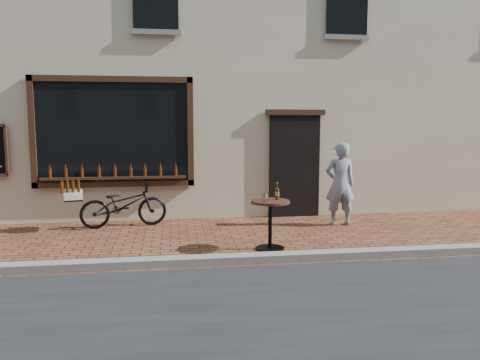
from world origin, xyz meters
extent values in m
plane|color=#54291B|center=(0.00, 0.00, 0.00)|extent=(90.00, 90.00, 0.00)
cube|color=slate|center=(0.00, 0.20, 0.06)|extent=(90.00, 0.25, 0.12)
cube|color=beige|center=(0.00, 6.50, 5.00)|extent=(28.00, 6.00, 10.00)
cube|color=black|center=(-1.90, 3.45, 1.85)|extent=(3.00, 0.06, 2.00)
cube|color=black|center=(-1.90, 3.43, 2.91)|extent=(3.24, 0.10, 0.12)
cube|color=black|center=(-1.90, 3.43, 0.79)|extent=(3.24, 0.10, 0.12)
cube|color=black|center=(-3.46, 3.43, 1.85)|extent=(0.12, 0.10, 2.24)
cube|color=black|center=(-0.34, 3.43, 1.85)|extent=(0.12, 0.10, 2.24)
cube|color=black|center=(-1.90, 3.38, 0.92)|extent=(2.90, 0.16, 0.05)
cube|color=black|center=(1.90, 3.46, 1.10)|extent=(1.10, 0.10, 2.20)
cube|color=black|center=(1.90, 3.43, 2.26)|extent=(1.30, 0.10, 0.12)
cylinder|color=#3D1C07|center=(-3.15, 3.38, 1.04)|extent=(0.06, 0.06, 0.19)
cylinder|color=#3D1C07|center=(-2.84, 3.38, 1.04)|extent=(0.06, 0.06, 0.19)
cylinder|color=#3D1C07|center=(-2.52, 3.38, 1.04)|extent=(0.06, 0.06, 0.19)
cylinder|color=#3D1C07|center=(-2.21, 3.38, 1.04)|extent=(0.06, 0.06, 0.19)
cylinder|color=#3D1C07|center=(-1.90, 3.38, 1.04)|extent=(0.06, 0.06, 0.19)
cylinder|color=#3D1C07|center=(-1.59, 3.38, 1.04)|extent=(0.06, 0.06, 0.19)
cylinder|color=#3D1C07|center=(-1.27, 3.38, 1.04)|extent=(0.06, 0.06, 0.19)
cylinder|color=#3D1C07|center=(-0.96, 3.38, 1.04)|extent=(0.06, 0.06, 0.19)
cylinder|color=#3D1C07|center=(-0.65, 3.38, 1.04)|extent=(0.06, 0.06, 0.19)
cube|color=black|center=(3.00, 3.46, 4.60)|extent=(0.90, 0.06, 1.40)
imported|color=black|center=(-1.68, 2.91, 0.44)|extent=(1.75, 0.90, 0.88)
cube|color=black|center=(-2.59, 2.73, 0.60)|extent=(0.42, 0.52, 0.03)
cube|color=beige|center=(-2.59, 2.73, 0.69)|extent=(0.42, 0.54, 0.14)
cylinder|color=#3D1C07|center=(-2.46, 2.58, 0.85)|extent=(0.05, 0.05, 0.18)
cylinder|color=#3D1C07|center=(-2.55, 2.56, 0.85)|extent=(0.05, 0.05, 0.18)
cylinder|color=#3D1C07|center=(-2.65, 2.54, 0.85)|extent=(0.05, 0.05, 0.18)
cylinder|color=#3D1C07|center=(-2.74, 2.52, 0.85)|extent=(0.05, 0.05, 0.18)
cylinder|color=#3D1C07|center=(-2.48, 2.69, 0.85)|extent=(0.05, 0.05, 0.18)
cylinder|color=#3D1C07|center=(-2.58, 2.67, 0.85)|extent=(0.05, 0.05, 0.18)
cylinder|color=#3D1C07|center=(-2.67, 2.65, 0.85)|extent=(0.05, 0.05, 0.18)
cylinder|color=#3D1C07|center=(-2.77, 2.63, 0.85)|extent=(0.05, 0.05, 0.18)
cylinder|color=#3D1C07|center=(-2.51, 2.80, 0.85)|extent=(0.05, 0.05, 0.18)
cylinder|color=#3D1C07|center=(-2.60, 2.79, 0.85)|extent=(0.05, 0.05, 0.18)
cylinder|color=#3D1C07|center=(-2.70, 2.77, 0.85)|extent=(0.05, 0.05, 0.18)
cylinder|color=#3D1C07|center=(-2.79, 2.75, 0.85)|extent=(0.05, 0.05, 0.18)
cylinder|color=#3D1C07|center=(-2.53, 2.92, 0.85)|extent=(0.05, 0.05, 0.18)
cylinder|color=black|center=(0.82, 0.86, 0.02)|extent=(0.46, 0.46, 0.03)
cylinder|color=black|center=(0.82, 0.86, 0.40)|extent=(0.06, 0.06, 0.73)
cylinder|color=black|center=(0.82, 0.86, 0.78)|extent=(0.63, 0.63, 0.04)
cylinder|color=gold|center=(0.94, 0.93, 0.90)|extent=(0.07, 0.07, 0.06)
cylinder|color=white|center=(0.71, 0.79, 0.87)|extent=(0.08, 0.08, 0.14)
imported|color=gray|center=(2.57, 2.47, 0.83)|extent=(0.62, 0.42, 1.66)
camera|label=1|loc=(-0.73, -6.37, 2.04)|focal=35.00mm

